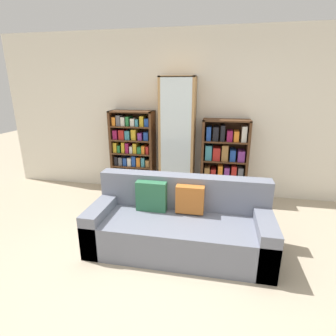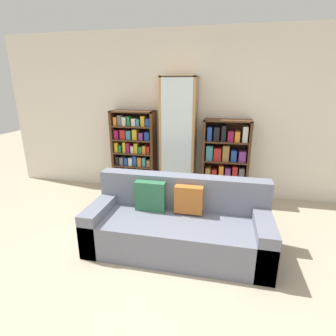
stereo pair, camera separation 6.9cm
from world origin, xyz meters
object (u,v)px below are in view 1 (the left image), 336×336
bookshelf_right (224,162)px  wine_bottle (199,198)px  display_cabinet (177,139)px  couch (179,225)px  bookshelf_left (133,153)px

bookshelf_right → wine_bottle: size_ratio=3.92×
display_cabinet → wine_bottle: display_cabinet is taller
bookshelf_right → wine_bottle: bearing=-130.3°
display_cabinet → bookshelf_right: size_ratio=1.49×
display_cabinet → wine_bottle: (0.41, -0.41, -0.84)m
couch → display_cabinet: display_cabinet is taller
couch → bookshelf_left: size_ratio=1.43×
display_cabinet → wine_bottle: bearing=-45.0°
couch → wine_bottle: 1.16m
bookshelf_right → wine_bottle: bookshelf_right is taller
display_cabinet → bookshelf_right: 0.85m
bookshelf_left → display_cabinet: (0.79, -0.02, 0.29)m
couch → wine_bottle: bearing=83.3°
couch → display_cabinet: size_ratio=1.03×
couch → bookshelf_left: bearing=124.2°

